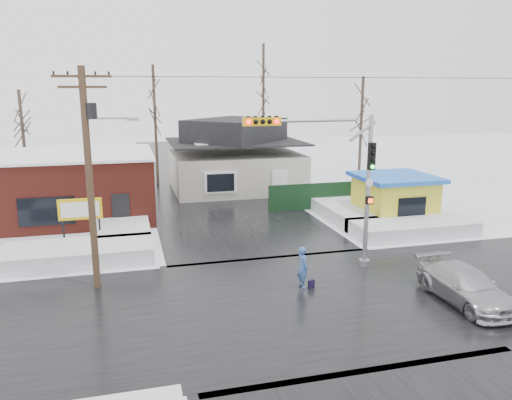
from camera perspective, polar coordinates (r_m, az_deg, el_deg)
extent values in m
plane|color=white|center=(20.09, 5.74, -11.36)|extent=(120.00, 120.00, 0.00)
cube|color=black|center=(20.09, 5.74, -11.34)|extent=(10.00, 120.00, 0.02)
cube|color=black|center=(20.09, 5.74, -11.34)|extent=(120.00, 10.00, 0.02)
cube|color=white|center=(25.49, -19.61, -5.79)|extent=(7.00, 3.00, 0.80)
cube|color=white|center=(29.74, 17.44, -3.00)|extent=(7.00, 3.00, 0.80)
cube|color=white|center=(30.17, -15.08, -2.62)|extent=(3.00, 8.00, 0.80)
cube|color=white|center=(33.06, 9.93, -1.03)|extent=(3.00, 8.00, 0.80)
cylinder|color=gray|center=(23.20, 12.64, 0.80)|extent=(0.20, 0.20, 7.00)
cylinder|color=gray|center=(24.11, 12.25, -7.01)|extent=(0.50, 0.50, 0.30)
cylinder|color=gray|center=(21.54, 5.87, 9.01)|extent=(4.60, 0.14, 0.14)
cube|color=gold|center=(20.93, 0.67, 8.96)|extent=(1.60, 0.28, 0.35)
sphere|color=#FF0C0C|center=(20.62, -0.84, 8.90)|extent=(0.20, 0.20, 0.20)
sphere|color=#FF0C0C|center=(20.94, 2.39, 8.95)|extent=(0.20, 0.20, 0.20)
cube|color=black|center=(22.74, 13.08, 4.89)|extent=(0.30, 0.22, 1.20)
sphere|color=#0CE533|center=(22.68, 13.19, 3.72)|extent=(0.18, 0.18, 0.18)
cube|color=black|center=(23.09, 12.83, -0.03)|extent=(0.30, 0.20, 0.35)
cylinder|color=#382619|center=(21.02, -18.47, 1.99)|extent=(0.28, 0.28, 9.00)
cube|color=#382619|center=(20.69, -19.30, 13.21)|extent=(2.20, 0.10, 0.10)
cube|color=#382619|center=(20.69, -19.21, 12.10)|extent=(1.80, 0.10, 0.10)
cylinder|color=black|center=(20.69, -18.33, 9.67)|extent=(0.44, 0.44, 0.60)
cylinder|color=gray|center=(20.68, -16.45, 8.96)|extent=(1.80, 0.08, 0.08)
cube|color=gray|center=(20.68, -13.93, 8.96)|extent=(0.50, 0.22, 0.12)
cube|color=maroon|center=(34.01, -21.98, 1.37)|extent=(12.00, 8.00, 4.00)
cube|color=white|center=(33.69, -22.27, 4.79)|extent=(12.20, 8.20, 0.15)
cube|color=black|center=(30.23, -22.79, -1.21)|extent=(3.00, 0.08, 1.60)
cube|color=black|center=(29.98, -15.16, -1.34)|extent=(1.00, 0.08, 2.20)
cylinder|color=black|center=(27.83, -21.13, -3.29)|extent=(0.10, 0.10, 1.80)
cylinder|color=black|center=(27.67, -17.43, -3.10)|extent=(0.10, 0.10, 1.80)
cube|color=gold|center=(27.46, -19.45, -0.98)|extent=(2.20, 0.18, 1.10)
cube|color=white|center=(27.36, -19.47, -1.04)|extent=(1.90, 0.02, 0.80)
cube|color=beige|center=(40.61, -2.36, 3.32)|extent=(10.00, 8.00, 3.00)
cube|color=black|center=(40.28, -2.39, 6.69)|extent=(10.40, 8.40, 0.12)
pyramid|color=black|center=(40.19, -2.41, 8.05)|extent=(9.00, 7.00, 1.80)
cube|color=maroon|center=(41.94, 1.62, 8.31)|extent=(0.70, 0.70, 1.40)
cube|color=white|center=(36.33, -4.07, 2.00)|extent=(2.40, 0.12, 1.60)
cube|color=yellow|center=(32.26, 15.51, -0.01)|extent=(4.00, 4.00, 2.60)
cube|color=#1933C2|center=(31.98, 15.66, 2.53)|extent=(4.60, 4.60, 0.25)
cube|color=black|center=(30.58, 17.39, -0.83)|extent=(1.80, 0.06, 1.20)
cube|color=black|center=(34.53, 7.84, 0.49)|extent=(8.00, 0.12, 1.80)
cylinder|color=#332821|center=(43.33, -11.42, 8.34)|extent=(0.24, 0.24, 10.00)
cylinder|color=#332821|center=(46.89, 0.84, 10.14)|extent=(0.24, 0.24, 12.00)
cylinder|color=#332821|center=(41.66, 11.89, 7.46)|extent=(0.24, 0.24, 9.00)
cylinder|color=#332821|center=(42.02, -24.99, 5.90)|extent=(0.24, 0.24, 8.00)
imported|color=#395DA0|center=(20.96, 5.36, -7.69)|extent=(0.50, 0.70, 1.77)
imported|color=#AAAAB1|center=(21.20, 22.79, -9.06)|extent=(1.93, 4.66, 1.35)
cube|color=black|center=(21.17, 6.34, -9.57)|extent=(0.30, 0.21, 0.35)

